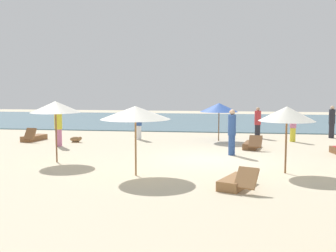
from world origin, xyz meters
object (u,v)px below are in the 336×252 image
Objects in this scene: umbrella_1 at (135,113)px; lounger_3 at (237,182)px; person_4 at (139,123)px; dog at (76,139)px; person_1 at (332,122)px; person_3 at (232,132)px; lounger_6 at (34,138)px; umbrella_2 at (55,107)px; person_5 at (58,126)px; person_0 at (293,126)px; umbrella_4 at (287,114)px; umbrella_0 at (219,107)px; person_2 at (258,123)px; lounger_4 at (252,145)px.

lounger_3 is (3.19, -1.12, -1.86)m from umbrella_1.
person_4 is 2.67× the size of dog.
person_3 is (-5.53, -6.33, 0.07)m from person_1.
lounger_6 is at bearing -165.76° from person_4.
umbrella_2 is at bearing 156.20° from lounger_3.
lounger_3 is 10.97m from person_4.
umbrella_2 is 1.34× the size of person_4.
person_0 is at bearing 15.73° from person_5.
umbrella_1 is 8.69m from dog.
umbrella_1 is 3.47× the size of dog.
umbrella_4 is at bearing -5.36° from umbrella_2.
lounger_3 is 1.03× the size of person_4.
umbrella_0 is at bearing 107.18° from umbrella_4.
lounger_4 is at bearing -98.08° from person_2.
umbrella_1 is 1.30× the size of lounger_6.
person_3 is at bearing -81.77° from umbrella_0.
person_1 is (4.59, 4.41, 0.74)m from lounger_4.
person_2 reaches higher than lounger_4.
umbrella_2 reaches higher than umbrella_1.
person_5 is (-13.69, -4.98, 0.05)m from person_1.
dog is (-7.20, -1.51, -1.60)m from umbrella_0.
lounger_6 is 0.90× the size of person_3.
lounger_6 is 1.00× the size of person_4.
umbrella_4 reaches higher than dog.
umbrella_1 reaches higher than person_2.
person_0 is 2.56× the size of dog.
lounger_6 is 2.67× the size of dog.
lounger_4 is 6.40m from person_1.
umbrella_0 reaches higher than person_0.
dog is at bearing -170.64° from person_0.
lounger_3 is at bearing -89.17° from person_3.
umbrella_2 reaches higher than person_0.
lounger_6 is 16.13m from person_1.
lounger_3 is 0.94× the size of person_5.
umbrella_0 reaches higher than lounger_4.
umbrella_4 is at bearing -48.96° from person_4.
person_1 is at bearing 48.86° from person_3.
umbrella_2 reaches higher than person_2.
umbrella_1 reaches higher than umbrella_4.
umbrella_1 is 4.94m from umbrella_4.
dog is at bearing -168.15° from umbrella_0.
person_2 is (11.71, 2.83, 0.69)m from lounger_6.
umbrella_1 reaches higher than umbrella_0.
person_1 is 1.04× the size of person_4.
umbrella_0 is 3.07× the size of dog.
person_2 is 0.89× the size of person_3.
lounger_3 is at bearing -39.55° from person_5.
umbrella_2 is 8.95m from lounger_4.
umbrella_0 is 8.93m from umbrella_1.
umbrella_1 reaches higher than person_4.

